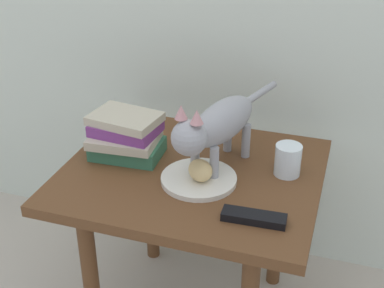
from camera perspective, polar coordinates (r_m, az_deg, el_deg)
side_table at (r=1.48m, az=0.00°, el=-5.40°), size 0.69×0.58×0.52m
plate at (r=1.39m, az=0.73°, el=-3.76°), size 0.20×0.20×0.01m
bread_roll at (r=1.36m, az=0.90°, el=-2.82°), size 0.09×0.10×0.05m
cat at (r=1.38m, az=2.68°, el=2.03°), size 0.19×0.46×0.23m
book_stack at (r=1.49m, az=-7.08°, el=0.87°), size 0.20×0.17×0.12m
candle_jar at (r=1.42m, az=10.20°, el=-1.86°), size 0.07×0.07×0.08m
tv_remote at (r=1.25m, az=6.64°, el=-7.81°), size 0.15×0.05×0.02m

